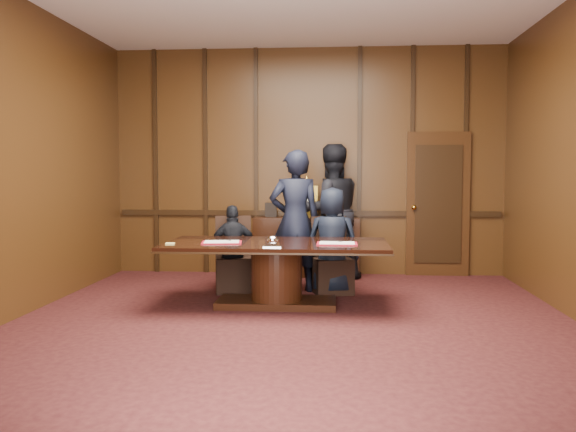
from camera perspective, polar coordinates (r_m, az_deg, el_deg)
The scene contains 13 objects.
room at distance 6.14m, azimuth 0.97°, elevation 5.44°, with size 7.00×7.04×3.50m.
sideboard at distance 9.32m, azimuth 1.75°, elevation -2.67°, with size 1.60×0.45×1.54m.
conference_table at distance 7.20m, azimuth -1.08°, elevation -4.45°, with size 2.62×1.32×0.76m.
folder_left at distance 7.15m, azimuth -6.22°, elevation -2.45°, with size 0.50×0.39×0.02m.
folder_right at distance 7.00m, azimuth 4.61°, elevation -2.57°, with size 0.46×0.33×0.02m.
inkstand at distance 6.71m, azimuth -1.46°, elevation -2.45°, with size 0.20×0.14×0.12m.
notepad at distance 7.12m, azimuth -10.98°, elevation -2.54°, with size 0.10×0.07×0.01m, color #FAE37A.
chair_left at distance 8.18m, azimuth -5.07°, elevation -4.99°, with size 0.57×0.57×0.99m.
chair_right at distance 8.06m, azimuth 4.10°, elevation -5.11°, with size 0.59×0.59×0.99m.
signatory_left at distance 8.06m, azimuth -5.13°, elevation -3.08°, with size 0.68×0.28×1.15m, color black.
signatory_right at distance 7.93m, azimuth 4.16°, elevation -2.33°, with size 0.68×0.44×1.39m, color black.
witness_left at distance 8.07m, azimuth 0.66°, elevation -0.47°, with size 0.69×0.45×1.88m, color black.
witness_right at distance 9.10m, azimuth 4.04°, elevation 0.43°, with size 0.97×0.76×2.00m, color black.
Camera 1 is at (0.45, -5.99, 1.57)m, focal length 38.00 mm.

